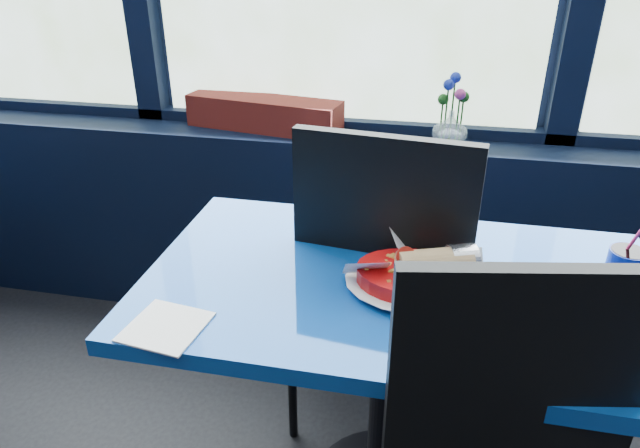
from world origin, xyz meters
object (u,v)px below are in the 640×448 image
at_px(chair_near_back, 377,271).
at_px(soda_cup, 623,275).
at_px(near_table, 397,342).
at_px(planter_box, 264,113).
at_px(ketchup_bottle, 439,225).
at_px(flower_vase, 451,125).
at_px(food_basket, 416,275).

bearing_deg(chair_near_back, soda_cup, 162.94).
xyz_separation_m(near_table, planter_box, (-0.60, 0.89, 0.29)).
xyz_separation_m(chair_near_back, soda_cup, (0.55, -0.24, 0.21)).
distance_m(chair_near_back, ketchup_bottle, 0.31).
bearing_deg(planter_box, chair_near_back, -40.98).
height_order(planter_box, soda_cup, soda_cup).
distance_m(flower_vase, soda_cup, 0.89).
distance_m(chair_near_back, soda_cup, 0.63).
relative_size(chair_near_back, ketchup_bottle, 5.36).
relative_size(planter_box, food_basket, 2.09).
distance_m(near_table, flower_vase, 0.88).
height_order(near_table, chair_near_back, chair_near_back).
xyz_separation_m(near_table, chair_near_back, (-0.08, 0.25, 0.04)).
bearing_deg(chair_near_back, planter_box, -43.85).
bearing_deg(flower_vase, soda_cup, -65.35).
distance_m(flower_vase, ketchup_bottle, 0.70).
distance_m(flower_vase, food_basket, 0.86).
bearing_deg(ketchup_bottle, food_basket, -105.15).
height_order(near_table, flower_vase, flower_vase).
bearing_deg(near_table, planter_box, 123.89).
relative_size(chair_near_back, flower_vase, 4.14).
bearing_deg(near_table, ketchup_bottle, 59.45).
distance_m(near_table, chair_near_back, 0.27).
bearing_deg(flower_vase, chair_near_back, -107.24).
xyz_separation_m(planter_box, food_basket, (0.63, -0.92, -0.07)).
bearing_deg(chair_near_back, ketchup_bottle, 146.79).
distance_m(chair_near_back, planter_box, 0.85).
relative_size(planter_box, ketchup_bottle, 3.02).
bearing_deg(planter_box, ketchup_bottle, -38.88).
height_order(planter_box, ketchup_bottle, ketchup_bottle).
relative_size(near_table, soda_cup, 4.54).
distance_m(near_table, soda_cup, 0.53).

